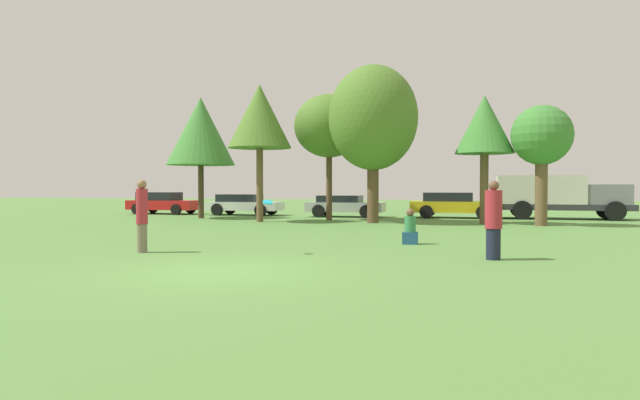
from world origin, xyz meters
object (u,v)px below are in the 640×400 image
person_catcher (493,220)px  parked_car_red (163,203)px  person_thrower (142,215)px  parked_car_silver (344,205)px  tree_5 (542,138)px  parked_car_yellow (453,204)px  parked_car_white (243,204)px  delivery_truck_grey (557,195)px  tree_1 (260,117)px  bystander_sitting (410,229)px  tree_3 (373,118)px  frisbee (268,202)px  tree_0 (201,131)px  tree_4 (485,126)px  tree_2 (329,126)px

person_catcher → parked_car_red: bearing=-47.9°
person_thrower → parked_car_silver: (1.86, 17.08, -0.31)m
tree_5 → parked_car_yellow: bearing=125.2°
parked_car_yellow → person_catcher: bearing=-84.7°
parked_car_white → delivery_truck_grey: bearing=3.2°
tree_1 → parked_car_yellow: size_ratio=1.39×
tree_1 → parked_car_yellow: tree_1 is taller
person_catcher → parked_car_red: 24.77m
bystander_sitting → parked_car_red: size_ratio=0.24×
parked_car_red → tree_3: bearing=-18.2°
tree_1 → parked_car_yellow: (8.89, 5.45, -4.22)m
frisbee → parked_car_silver: (-1.34, 16.68, -0.63)m
tree_0 → person_thrower: bearing=-69.7°
bystander_sitting → parked_car_white: parked_car_white is taller
person_thrower → tree_4: bearing=51.2°
parked_car_white → frisbee: bearing=-64.1°
person_catcher → tree_5: tree_5 is taller
person_catcher → parked_car_white: size_ratio=0.41×
bystander_sitting → tree_5: bearing=61.0°
tree_1 → tree_4: (10.21, 1.10, -0.56)m
delivery_truck_grey → tree_5: bearing=-103.7°
tree_0 → parked_car_silver: (7.10, 2.95, -3.91)m
parked_car_silver → parked_car_white: bearing=178.4°
tree_1 → parked_car_silver: tree_1 is taller
bystander_sitting → person_catcher: bearing=-54.8°
person_catcher → parked_car_silver: bearing=-72.5°
person_thrower → parked_car_white: 18.03m
parked_car_silver → tree_2: bearing=-91.1°
tree_1 → parked_car_white: tree_1 is taller
tree_3 → tree_2: bearing=146.8°
parked_car_red → tree_1: bearing=-31.7°
parked_car_silver → parked_car_yellow: size_ratio=0.92×
tree_2 → tree_0: bearing=179.9°
parked_car_silver → tree_4: bearing=-26.3°
tree_3 → parked_car_yellow: tree_3 is taller
person_catcher → frisbee: bearing=-1.6°
tree_3 → parked_car_silver: bearing=116.0°
frisbee → delivery_truck_grey: (9.62, 17.31, -0.03)m
frisbee → delivery_truck_grey: size_ratio=0.04×
person_catcher → tree_0: tree_0 is taller
person_catcher → bystander_sitting: 3.64m
tree_2 → tree_5: 9.80m
person_thrower → tree_2: (1.67, 14.12, 3.69)m
tree_4 → parked_car_yellow: 5.83m
person_catcher → tree_5: size_ratio=0.35×
tree_0 → parked_car_red: bearing=140.1°
parked_car_silver → frisbee: bearing=-82.9°
person_thrower → tree_0: 15.50m
tree_1 → parked_car_red: tree_1 is taller
person_catcher → parked_car_white: (-12.70, 16.86, -0.25)m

